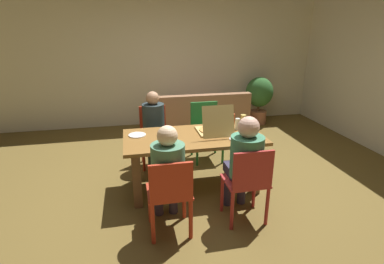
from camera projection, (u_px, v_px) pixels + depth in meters
name	position (u px, v px, depth m)	size (l,w,h in m)	color
ground_plane	(194.00, 187.00, 3.95)	(20.00, 20.00, 0.00)	brown
back_wall	(164.00, 61.00, 6.18)	(6.61, 0.12, 2.62)	beige
side_wall_right	(377.00, 70.00, 4.96)	(0.12, 4.92, 2.62)	beige
dining_table	(194.00, 145.00, 3.75)	(1.72, 0.85, 0.72)	brown
chair_0	(170.00, 194.00, 2.90)	(0.43, 0.41, 0.85)	#BA341E
person_0	(168.00, 169.00, 2.95)	(0.33, 0.51, 1.14)	#3A3041
chair_1	(248.00, 181.00, 3.08)	(0.44, 0.39, 0.87)	#AD2D2B
person_1	(245.00, 159.00, 3.14)	(0.34, 0.50, 1.17)	#332E44
chair_2	(154.00, 133.00, 4.48)	(0.41, 0.38, 0.88)	#B72F1A
person_2	(154.00, 125.00, 4.29)	(0.32, 0.53, 1.14)	#314336
chair_3	(206.00, 127.00, 4.70)	(0.45, 0.45, 0.88)	#267232
pizza_box_0	(214.00, 129.00, 3.79)	(0.39, 0.49, 0.40)	tan
plate_0	(137.00, 135.00, 3.72)	(0.21, 0.21, 0.01)	white
plate_1	(240.00, 139.00, 3.58)	(0.25, 0.25, 0.03)	white
plate_2	(167.00, 139.00, 3.58)	(0.22, 0.22, 0.03)	white
drinking_glass_0	(243.00, 119.00, 4.13)	(0.08, 0.08, 0.13)	#D9BF5E
drinking_glass_1	(232.00, 119.00, 4.13)	(0.07, 0.07, 0.15)	#B24827
drinking_glass_2	(238.00, 124.00, 3.92)	(0.06, 0.06, 0.15)	silver
couch	(202.00, 117.00, 5.92)	(1.73, 0.80, 0.81)	#946748
potted_plant	(259.00, 96.00, 6.33)	(0.57, 0.57, 1.00)	#A9674B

